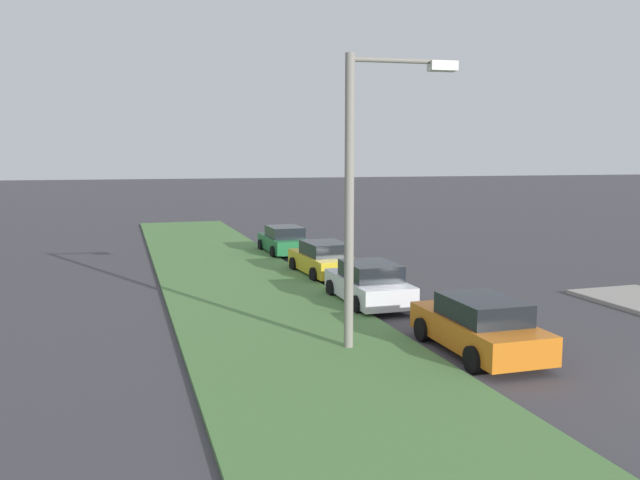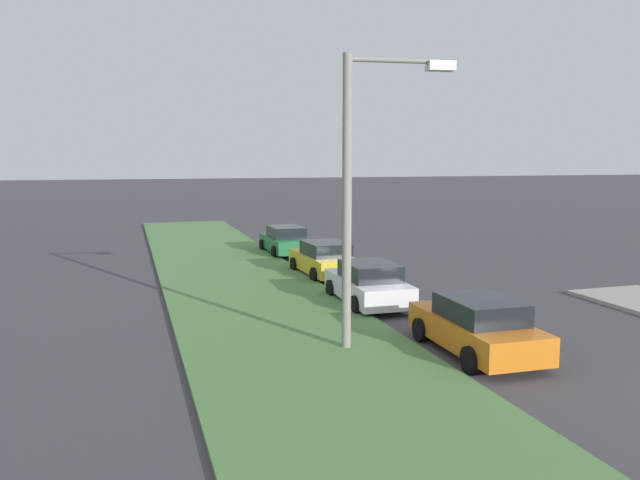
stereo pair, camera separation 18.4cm
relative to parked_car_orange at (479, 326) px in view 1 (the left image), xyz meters
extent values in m
cube|color=#517F42|center=(5.31, 4.25, -0.66)|extent=(60.00, 6.00, 0.12)
cube|color=orange|center=(0.05, 0.00, -0.15)|extent=(4.33, 1.88, 0.70)
cube|color=black|center=(-0.15, 0.00, 0.48)|extent=(2.23, 1.64, 0.55)
cylinder|color=black|center=(1.42, 0.87, -0.40)|extent=(0.64, 0.23, 0.64)
cylinder|color=black|center=(1.38, -0.92, -0.40)|extent=(0.64, 0.23, 0.64)
cylinder|color=black|center=(-1.28, 0.92, -0.40)|extent=(0.64, 0.23, 0.64)
cylinder|color=black|center=(-1.32, -0.88, -0.40)|extent=(0.64, 0.23, 0.64)
cube|color=silver|center=(5.93, 0.65, -0.15)|extent=(4.33, 1.88, 0.70)
cube|color=black|center=(5.73, 0.65, 0.48)|extent=(2.23, 1.64, 0.55)
cylinder|color=black|center=(7.30, 1.52, -0.40)|extent=(0.64, 0.23, 0.64)
cylinder|color=black|center=(7.26, -0.28, -0.40)|extent=(0.64, 0.23, 0.64)
cylinder|color=black|center=(4.60, 1.57, -0.40)|extent=(0.64, 0.23, 0.64)
cylinder|color=black|center=(4.56, -0.23, -0.40)|extent=(0.64, 0.23, 0.64)
cube|color=gold|center=(11.38, 0.49, -0.15)|extent=(4.38, 1.99, 0.70)
cube|color=black|center=(11.18, 0.48, 0.48)|extent=(2.27, 1.70, 0.55)
cylinder|color=black|center=(12.69, 1.45, -0.40)|extent=(0.65, 0.25, 0.64)
cylinder|color=black|center=(12.77, -0.35, -0.40)|extent=(0.65, 0.25, 0.64)
cylinder|color=black|center=(9.99, 1.33, -0.40)|extent=(0.65, 0.25, 0.64)
cylinder|color=black|center=(10.07, -0.47, -0.40)|extent=(0.65, 0.25, 0.64)
cube|color=#1E6B38|center=(17.85, 0.58, -0.15)|extent=(4.33, 1.86, 0.70)
cube|color=black|center=(17.65, 0.58, 0.48)|extent=(2.22, 1.63, 0.55)
cylinder|color=black|center=(19.18, 1.50, -0.40)|extent=(0.64, 0.23, 0.64)
cylinder|color=black|center=(19.21, -0.30, -0.40)|extent=(0.64, 0.23, 0.64)
cylinder|color=black|center=(16.48, 1.46, -0.40)|extent=(0.64, 0.23, 0.64)
cylinder|color=black|center=(16.51, -0.34, -0.40)|extent=(0.64, 0.23, 0.64)
cylinder|color=gray|center=(1.15, 3.12, 3.03)|extent=(0.24, 0.24, 7.50)
cylinder|color=gray|center=(1.02, 1.92, 6.63)|extent=(0.37, 2.40, 0.12)
cube|color=silver|center=(0.90, 0.73, 6.53)|extent=(0.43, 0.73, 0.24)
camera|label=1|loc=(-13.67, 8.58, 4.23)|focal=35.37mm
camera|label=2|loc=(-13.72, 8.40, 4.23)|focal=35.37mm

